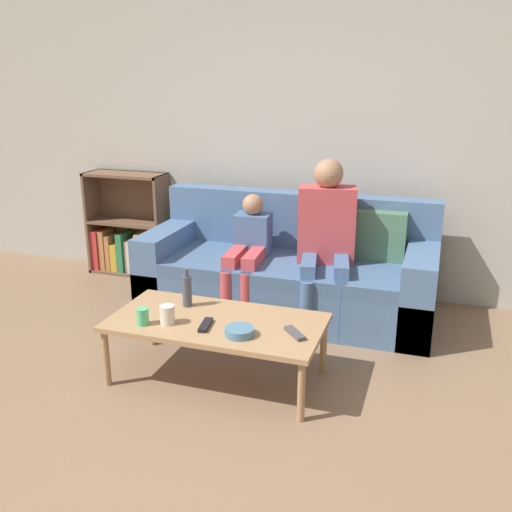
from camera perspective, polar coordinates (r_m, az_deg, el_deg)
name	(u,v)px	position (r m, az deg, el deg)	size (l,w,h in m)	color
ground_plane	(159,474)	(2.79, -9.67, -20.68)	(22.00, 22.00, 0.00)	#84664C
wall_back	(303,130)	(4.63, 4.76, 12.43)	(12.00, 0.06, 2.60)	#B7B2A8
couch	(289,274)	(4.30, 3.34, -1.83)	(2.14, 0.86, 0.85)	#4C6B93
bookshelf	(127,234)	(5.26, -12.80, 2.14)	(0.72, 0.28, 0.91)	brown
coffee_table	(217,325)	(3.32, -3.96, -6.91)	(1.23, 0.63, 0.37)	#A87F56
person_adult	(326,230)	(4.05, 7.06, 2.56)	(0.47, 0.66, 1.17)	#476693
person_child	(248,248)	(4.19, -0.79, 0.82)	(0.29, 0.62, 0.88)	#C6474C
cup_near	(143,316)	(3.29, -11.26, -5.95)	(0.07, 0.07, 0.10)	#4CB77A
cup_far	(167,315)	(3.27, -8.86, -5.81)	(0.08, 0.08, 0.11)	silver
tv_remote_0	(206,325)	(3.22, -5.06, -6.88)	(0.07, 0.18, 0.02)	black
tv_remote_1	(295,333)	(3.12, 3.91, -7.71)	(0.15, 0.16, 0.02)	#47474C
snack_bowl	(240,332)	(3.11, -1.66, -7.57)	(0.16, 0.16, 0.05)	teal
bottle	(187,290)	(3.48, -6.92, -3.44)	(0.06, 0.06, 0.24)	#424756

